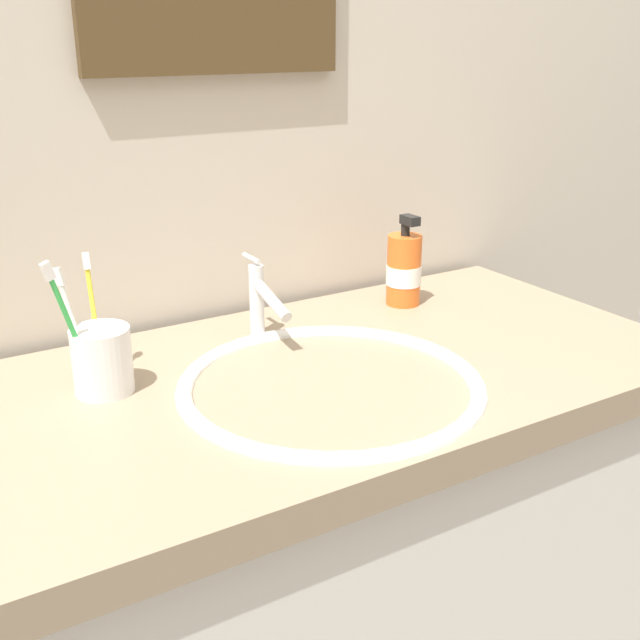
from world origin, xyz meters
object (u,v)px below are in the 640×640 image
object	(u,v)px
toothbrush_yellow	(93,308)
soap_dispenser	(404,270)
faucet	(261,299)
toothbrush_cup	(102,360)
toothbrush_white	(72,320)
toothbrush_green	(69,322)

from	to	relation	value
toothbrush_yellow	soap_dispenser	world-z (taller)	toothbrush_yellow
faucet	toothbrush_cup	world-z (taller)	faucet
toothbrush_cup	toothbrush_white	distance (m)	0.07
toothbrush_yellow	toothbrush_green	world-z (taller)	toothbrush_green
toothbrush_cup	toothbrush_green	world-z (taller)	toothbrush_green
toothbrush_green	soap_dispenser	size ratio (longest dim) A/B	1.18
soap_dispenser	toothbrush_green	bearing A→B (deg)	-171.28
toothbrush_cup	toothbrush_yellow	distance (m)	0.08
toothbrush_cup	soap_dispenser	distance (m)	0.58
toothbrush_yellow	toothbrush_white	distance (m)	0.04
toothbrush_yellow	faucet	bearing A→B (deg)	2.56
toothbrush_cup	soap_dispenser	xyz separation A→B (m)	(0.58, 0.08, 0.02)
toothbrush_cup	toothbrush_yellow	world-z (taller)	toothbrush_yellow
toothbrush_green	soap_dispenser	xyz separation A→B (m)	(0.62, 0.10, -0.05)
toothbrush_yellow	toothbrush_white	bearing A→B (deg)	-147.48
faucet	toothbrush_white	xyz separation A→B (m)	(-0.30, -0.03, 0.03)
faucet	toothbrush_green	distance (m)	0.33
toothbrush_yellow	soap_dispenser	xyz separation A→B (m)	(0.57, 0.03, -0.04)
faucet	toothbrush_cup	size ratio (longest dim) A/B	1.53
toothbrush_white	toothbrush_yellow	bearing A→B (deg)	32.52
toothbrush_yellow	soap_dispenser	bearing A→B (deg)	3.32
toothbrush_green	toothbrush_white	world-z (taller)	toothbrush_green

